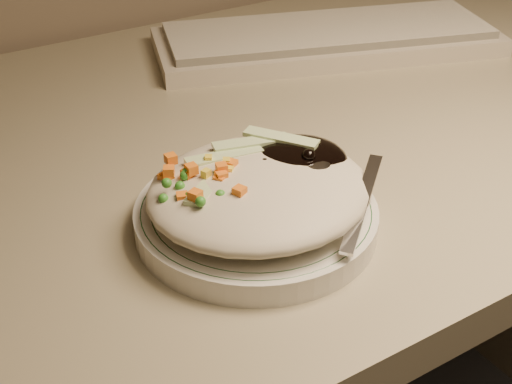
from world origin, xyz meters
TOP-DOWN VIEW (x-y plane):
  - desk at (0.00, 1.38)m, footprint 1.40×0.70m
  - plate at (-0.05, 1.21)m, footprint 0.21×0.21m
  - plate_rim at (-0.05, 1.21)m, footprint 0.20×0.20m
  - meal at (-0.05, 1.21)m, footprint 0.20×0.19m
  - keyboard at (0.25, 1.51)m, footprint 0.49×0.30m

SIDE VIEW (x-z plane):
  - desk at x=0.00m, z-range 0.17..0.91m
  - plate at x=-0.05m, z-range 0.74..0.76m
  - keyboard at x=0.25m, z-range 0.74..0.77m
  - plate_rim at x=-0.05m, z-range 0.76..0.76m
  - meal at x=-0.05m, z-range 0.76..0.81m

